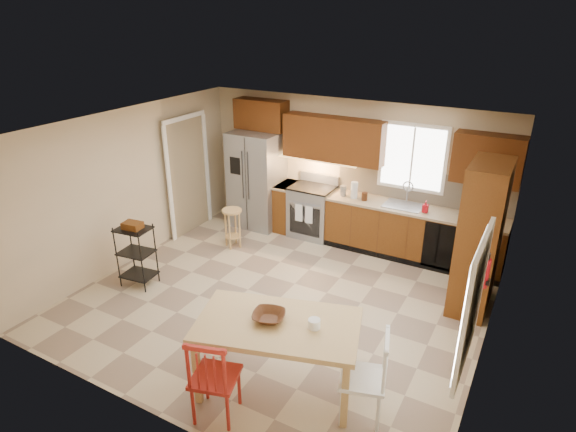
# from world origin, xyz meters

# --- Properties ---
(floor) EXTENTS (5.50, 5.50, 0.00)m
(floor) POSITION_xyz_m (0.00, 0.00, 0.00)
(floor) COLOR tan
(floor) RESTS_ON ground
(ceiling) EXTENTS (5.50, 5.00, 0.02)m
(ceiling) POSITION_xyz_m (0.00, 0.00, 2.50)
(ceiling) COLOR silver
(ceiling) RESTS_ON ground
(wall_back) EXTENTS (5.50, 0.02, 2.50)m
(wall_back) POSITION_xyz_m (0.00, 2.50, 1.25)
(wall_back) COLOR #CCB793
(wall_back) RESTS_ON ground
(wall_front) EXTENTS (5.50, 0.02, 2.50)m
(wall_front) POSITION_xyz_m (0.00, -2.50, 1.25)
(wall_front) COLOR #CCB793
(wall_front) RESTS_ON ground
(wall_left) EXTENTS (0.02, 5.00, 2.50)m
(wall_left) POSITION_xyz_m (-2.75, 0.00, 1.25)
(wall_left) COLOR #CCB793
(wall_left) RESTS_ON ground
(wall_right) EXTENTS (0.02, 5.00, 2.50)m
(wall_right) POSITION_xyz_m (2.75, 0.00, 1.25)
(wall_right) COLOR #CCB793
(wall_right) RESTS_ON ground
(refrigerator) EXTENTS (0.92, 0.75, 1.82)m
(refrigerator) POSITION_xyz_m (-1.70, 2.12, 0.91)
(refrigerator) COLOR gray
(refrigerator) RESTS_ON floor
(range_stove) EXTENTS (0.76, 0.63, 0.92)m
(range_stove) POSITION_xyz_m (-0.55, 2.19, 0.46)
(range_stove) COLOR gray
(range_stove) RESTS_ON floor
(base_cabinet_narrow) EXTENTS (0.30, 0.60, 0.90)m
(base_cabinet_narrow) POSITION_xyz_m (-1.10, 2.20, 0.45)
(base_cabinet_narrow) COLOR #613311
(base_cabinet_narrow) RESTS_ON floor
(base_cabinet_run) EXTENTS (2.92, 0.60, 0.90)m
(base_cabinet_run) POSITION_xyz_m (1.29, 2.20, 0.45)
(base_cabinet_run) COLOR #613311
(base_cabinet_run) RESTS_ON floor
(dishwasher) EXTENTS (0.60, 0.02, 0.78)m
(dishwasher) POSITION_xyz_m (1.85, 1.91, 0.45)
(dishwasher) COLOR black
(dishwasher) RESTS_ON floor
(backsplash) EXTENTS (2.92, 0.03, 0.55)m
(backsplash) POSITION_xyz_m (1.29, 2.48, 1.18)
(backsplash) COLOR #C4B293
(backsplash) RESTS_ON wall_back
(upper_over_fridge) EXTENTS (1.00, 0.35, 0.55)m
(upper_over_fridge) POSITION_xyz_m (-1.70, 2.33, 2.10)
(upper_over_fridge) COLOR #55250E
(upper_over_fridge) RESTS_ON wall_back
(upper_left_block) EXTENTS (1.80, 0.35, 0.75)m
(upper_left_block) POSITION_xyz_m (-0.25, 2.33, 1.83)
(upper_left_block) COLOR #55250E
(upper_left_block) RESTS_ON wall_back
(upper_right_block) EXTENTS (1.00, 0.35, 0.75)m
(upper_right_block) POSITION_xyz_m (2.25, 2.33, 1.83)
(upper_right_block) COLOR #55250E
(upper_right_block) RESTS_ON wall_back
(window_back) EXTENTS (1.12, 0.04, 1.12)m
(window_back) POSITION_xyz_m (1.10, 2.48, 1.65)
(window_back) COLOR white
(window_back) RESTS_ON wall_back
(sink) EXTENTS (0.62, 0.46, 0.16)m
(sink) POSITION_xyz_m (1.10, 2.20, 0.86)
(sink) COLOR gray
(sink) RESTS_ON base_cabinet_run
(undercab_glow) EXTENTS (1.60, 0.30, 0.01)m
(undercab_glow) POSITION_xyz_m (-0.55, 2.30, 1.43)
(undercab_glow) COLOR #FFBF66
(undercab_glow) RESTS_ON wall_back
(soap_bottle) EXTENTS (0.09, 0.09, 0.19)m
(soap_bottle) POSITION_xyz_m (1.48, 2.10, 1.00)
(soap_bottle) COLOR #B30C16
(soap_bottle) RESTS_ON base_cabinet_run
(paper_towel) EXTENTS (0.12, 0.12, 0.28)m
(paper_towel) POSITION_xyz_m (0.25, 2.15, 1.04)
(paper_towel) COLOR white
(paper_towel) RESTS_ON base_cabinet_run
(canister_steel) EXTENTS (0.11, 0.11, 0.18)m
(canister_steel) POSITION_xyz_m (0.05, 2.15, 0.99)
(canister_steel) COLOR gray
(canister_steel) RESTS_ON base_cabinet_run
(canister_wood) EXTENTS (0.10, 0.10, 0.14)m
(canister_wood) POSITION_xyz_m (0.45, 2.12, 0.97)
(canister_wood) COLOR #4A2613
(canister_wood) RESTS_ON base_cabinet_run
(pantry) EXTENTS (0.50, 0.95, 2.10)m
(pantry) POSITION_xyz_m (2.43, 1.20, 1.05)
(pantry) COLOR #613311
(pantry) RESTS_ON floor
(fire_extinguisher) EXTENTS (0.12, 0.12, 0.36)m
(fire_extinguisher) POSITION_xyz_m (2.63, 0.15, 1.10)
(fire_extinguisher) COLOR #B30C16
(fire_extinguisher) RESTS_ON wall_right
(window_right) EXTENTS (0.04, 1.02, 1.32)m
(window_right) POSITION_xyz_m (2.68, -1.15, 1.45)
(window_right) COLOR white
(window_right) RESTS_ON wall_right
(doorway) EXTENTS (0.04, 0.95, 2.10)m
(doorway) POSITION_xyz_m (-2.67, 1.30, 1.05)
(doorway) COLOR #8C7A59
(doorway) RESTS_ON wall_left
(dining_table) EXTENTS (1.91, 1.41, 0.83)m
(dining_table) POSITION_xyz_m (0.87, -1.52, 0.42)
(dining_table) COLOR tan
(dining_table) RESTS_ON floor
(chair_red) EXTENTS (0.58, 0.58, 1.00)m
(chair_red) POSITION_xyz_m (0.52, -2.17, 0.50)
(chair_red) COLOR #A72319
(chair_red) RESTS_ON floor
(chair_white) EXTENTS (0.58, 0.58, 1.00)m
(chair_white) POSITION_xyz_m (1.82, -1.47, 0.50)
(chair_white) COLOR white
(chair_white) RESTS_ON floor
(table_bowl) EXTENTS (0.43, 0.43, 0.08)m
(table_bowl) POSITION_xyz_m (0.76, -1.52, 0.84)
(table_bowl) COLOR #4A2613
(table_bowl) RESTS_ON dining_table
(table_jar) EXTENTS (0.17, 0.17, 0.16)m
(table_jar) POSITION_xyz_m (1.24, -1.41, 0.88)
(table_jar) COLOR white
(table_jar) RESTS_ON dining_table
(bar_stool) EXTENTS (0.36, 0.36, 0.70)m
(bar_stool) POSITION_xyz_m (-1.55, 1.08, 0.35)
(bar_stool) COLOR tan
(bar_stool) RESTS_ON floor
(utility_cart) EXTENTS (0.53, 0.43, 0.97)m
(utility_cart) POSITION_xyz_m (-2.07, -0.66, 0.49)
(utility_cart) COLOR black
(utility_cart) RESTS_ON floor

